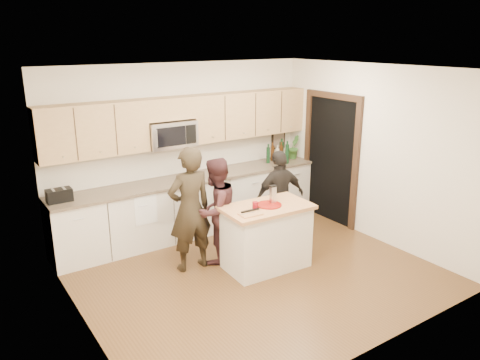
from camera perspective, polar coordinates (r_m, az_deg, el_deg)
floor at (r=6.49m, az=1.77°, el=-11.18°), size 4.50×4.50×0.00m
room_shell at (r=5.87m, az=1.93°, el=3.88°), size 4.52×4.02×2.71m
back_cabinetry at (r=7.61m, az=-5.64°, el=-2.99°), size 4.50×0.66×0.94m
upper_cabinetry at (r=7.40m, az=-6.27°, el=7.41°), size 4.50×0.33×0.75m
microwave at (r=7.25m, az=-8.48°, el=5.58°), size 0.76×0.41×0.40m
doorway at (r=8.09m, az=11.02°, el=3.06°), size 0.06×1.25×2.20m
framed_picture at (r=8.66m, az=4.69°, el=5.07°), size 0.30×0.03×0.38m
dish_towel at (r=6.96m, az=-11.86°, el=-2.33°), size 0.34×0.60×0.48m
island at (r=6.45m, az=3.22°, el=-6.88°), size 1.23×0.76×0.90m
red_plate at (r=6.30m, az=3.55°, el=-3.04°), size 0.34×0.34×0.02m
box_grater at (r=6.34m, az=4.04°, el=-1.67°), size 0.10×0.06×0.24m
drink_glass at (r=6.15m, az=1.86°, el=-3.11°), size 0.08×0.08×0.10m
cutting_board at (r=5.97m, az=1.29°, el=-4.16°), size 0.29×0.20×0.02m
tongs at (r=6.03m, az=1.25°, el=-3.73°), size 0.27×0.04×0.02m
knife at (r=5.96m, az=0.91°, el=-4.08°), size 0.21×0.03×0.01m
toaster at (r=6.75m, az=-21.18°, el=-1.75°), size 0.33×0.19×0.18m
bottle_cluster at (r=8.38m, az=4.79°, el=3.52°), size 0.47×0.40×0.40m
orchid at (r=8.59m, az=6.55°, el=4.03°), size 0.30×0.29×0.42m
woman_left at (r=6.29m, az=-6.12°, el=-3.59°), size 0.63×0.42×1.72m
woman_center at (r=6.51m, az=-3.00°, el=-3.79°), size 0.88×0.78×1.51m
woman_right at (r=7.13m, az=4.83°, el=-2.14°), size 0.88×0.43×1.46m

